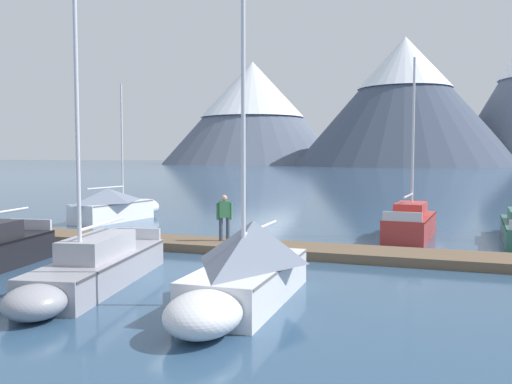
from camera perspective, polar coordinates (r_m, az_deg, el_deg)
name	(u,v)px	position (r m, az deg, el deg)	size (l,w,h in m)	color
ground_plane	(202,274)	(16.06, -5.63, -8.53)	(700.00, 700.00, 0.00)	#2D4C6B
mountain_west_summit	(252,110)	(221.79, -0.38, 8.59)	(72.72, 72.72, 40.88)	slate
mountain_central_massif	(404,99)	(192.88, 15.22, 9.35)	(73.98, 73.98, 43.15)	#424C60
dock	(242,247)	(19.76, -1.51, -5.75)	(24.39, 4.04, 0.30)	brown
sailboat_nearest_berth	(116,205)	(29.82, -14.37, -1.32)	(2.84, 6.18, 7.21)	white
sailboat_mid_dock_port	(94,268)	(14.84, -16.59, -7.60)	(2.26, 7.04, 7.62)	#93939E
sailboat_mid_dock_starboard	(246,266)	(12.74, -1.07, -7.77)	(2.13, 6.08, 8.35)	silver
sailboat_far_berth	(412,222)	(24.22, 15.97, -3.05)	(2.38, 6.21, 7.50)	#B2332D
person_on_dock	(224,215)	(20.10, -3.32, -2.38)	(0.54, 0.37, 1.69)	#384256
mooring_buoy_channel_marker	(266,266)	(16.21, 1.02, -7.74)	(0.37, 0.37, 0.45)	white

